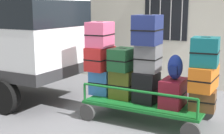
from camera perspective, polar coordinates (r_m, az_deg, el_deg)
The scene contains 16 objects.
ground_plane at distance 6.41m, azimuth 1.26°, elevation -8.45°, with size 40.00×40.00×0.00m, color slate.
luggage_cart at distance 5.95m, azimuth 6.40°, elevation -6.88°, with size 2.29×1.18×0.37m.
cart_railing at distance 5.86m, azimuth 6.47°, elevation -3.63°, with size 2.19×1.04×0.35m.
suitcase_left_bottom at distance 6.32m, azimuth -2.22°, elevation -2.83°, with size 0.44×0.31×0.51m.
suitcase_left_middle at distance 6.23m, azimuth -2.21°, elevation 1.58°, with size 0.43×0.62×0.47m.
suitcase_left_top at distance 6.17m, azimuth -2.25°, elevation 6.02°, with size 0.45×0.56×0.50m.
suitcase_midleft_bottom at distance 6.08m, azimuth 2.01°, elevation -3.15°, with size 0.45×0.42×0.56m.
suitcase_midleft_middle at distance 5.97m, azimuth 1.98°, elevation 1.44°, with size 0.44×0.56×0.43m.
suitcase_center_bottom at distance 5.82m, azimuth 6.32°, elevation -3.78°, with size 0.44×0.43×0.58m.
suitcase_center_middle at distance 5.77m, azimuth 6.70°, elevation 1.65°, with size 0.44×0.48×0.52m.
suitcase_center_top at distance 5.65m, azimuth 6.56°, elevation 6.85°, with size 0.48×0.59×0.54m.
suitcase_midright_bottom at distance 5.68m, azimuth 11.23°, elevation -4.68°, with size 0.39×0.58×0.51m.
suitcase_right_bottom at distance 5.59m, azimuth 16.34°, elevation -5.89°, with size 0.47×0.34×0.37m.
suitcase_right_middle at distance 5.52m, azimuth 16.61°, elevation -1.90°, with size 0.39×0.72×0.42m.
suitcase_right_top at distance 5.40m, azimuth 16.80°, elevation 2.73°, with size 0.49×0.53×0.49m.
backpack at distance 5.56m, azimuth 11.56°, elevation -0.03°, with size 0.27×0.22×0.44m.
Camera 1 is at (2.76, -5.37, 2.14)m, focal length 49.57 mm.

